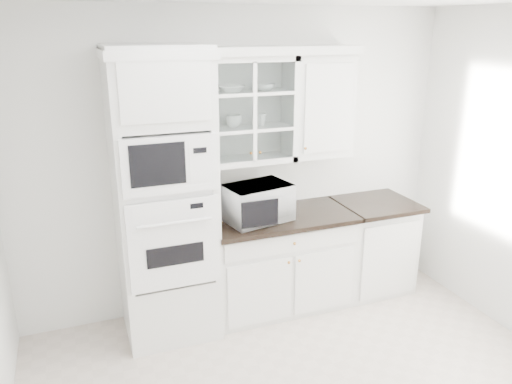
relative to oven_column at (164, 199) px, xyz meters
name	(u,v)px	position (x,y,z in m)	size (l,w,h in m)	color
room_shell	(305,148)	(0.75, -0.99, 0.58)	(4.00, 3.50, 2.70)	white
oven_column	(164,199)	(0.00, 0.00, 0.00)	(0.76, 0.68, 2.40)	silver
base_cabinet_run	(279,260)	(1.03, 0.03, -0.74)	(1.32, 0.67, 0.92)	silver
extra_base_cabinet	(371,245)	(2.03, 0.03, -0.74)	(0.72, 0.67, 0.92)	silver
upper_cabinet_glass	(248,110)	(0.78, 0.17, 0.65)	(0.80, 0.33, 0.90)	silver
upper_cabinet_solid	(319,106)	(1.46, 0.17, 0.65)	(0.55, 0.33, 0.90)	silver
crown_molding	(236,51)	(0.68, 0.14, 1.14)	(2.14, 0.38, 0.07)	white
countertop_microwave	(256,202)	(0.79, 0.00, -0.12)	(0.55, 0.46, 0.32)	white
bowl_a	(231,89)	(0.63, 0.15, 0.84)	(0.23, 0.23, 0.06)	white
bowl_b	(264,87)	(0.93, 0.16, 0.84)	(0.17, 0.17, 0.05)	white
cup_a	(234,121)	(0.66, 0.18, 0.56)	(0.13, 0.13, 0.10)	white
cup_b	(260,119)	(0.90, 0.18, 0.56)	(0.11, 0.11, 0.11)	white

